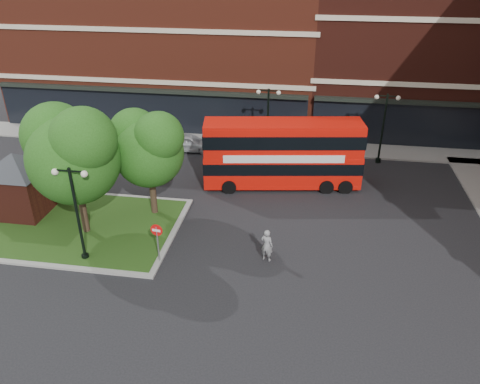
% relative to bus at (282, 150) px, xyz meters
% --- Properties ---
extents(ground, '(120.00, 120.00, 0.00)m').
position_rel_bus_xyz_m(ground, '(-3.41, -9.84, -2.46)').
color(ground, black).
rests_on(ground, ground).
extents(pavement_far, '(44.00, 3.00, 0.12)m').
position_rel_bus_xyz_m(pavement_far, '(-3.41, 6.66, -2.40)').
color(pavement_far, slate).
rests_on(pavement_far, ground).
extents(terrace_far_left, '(26.00, 12.00, 14.00)m').
position_rel_bus_xyz_m(terrace_far_left, '(-11.41, 14.16, 4.54)').
color(terrace_far_left, maroon).
rests_on(terrace_far_left, ground).
extents(terrace_far_right, '(18.00, 12.00, 16.00)m').
position_rel_bus_xyz_m(terrace_far_right, '(10.59, 14.16, 5.54)').
color(terrace_far_right, '#471911').
rests_on(terrace_far_right, ground).
extents(traffic_island, '(12.60, 7.60, 0.15)m').
position_rel_bus_xyz_m(traffic_island, '(-11.41, -6.84, -2.39)').
color(traffic_island, gray).
rests_on(traffic_island, ground).
extents(kiosk, '(6.51, 6.51, 3.60)m').
position_rel_bus_xyz_m(kiosk, '(-14.41, -5.84, -0.15)').
color(kiosk, '#471911').
rests_on(kiosk, traffic_island).
extents(tree_island_west, '(5.40, 4.71, 7.21)m').
position_rel_bus_xyz_m(tree_island_west, '(-10.01, -7.26, 2.33)').
color(tree_island_west, '#2D2116').
rests_on(tree_island_west, ground).
extents(tree_island_east, '(4.46, 3.90, 6.29)m').
position_rel_bus_xyz_m(tree_island_east, '(-6.99, -4.78, 1.78)').
color(tree_island_east, '#2D2116').
rests_on(tree_island_east, ground).
extents(lamp_island, '(1.72, 0.36, 5.00)m').
position_rel_bus_xyz_m(lamp_island, '(-8.91, -9.64, 0.37)').
color(lamp_island, black).
rests_on(lamp_island, ground).
extents(lamp_far_left, '(1.72, 0.36, 5.00)m').
position_rel_bus_xyz_m(lamp_far_left, '(-1.41, 4.66, 0.37)').
color(lamp_far_left, black).
rests_on(lamp_far_left, ground).
extents(lamp_far_right, '(1.72, 0.36, 5.00)m').
position_rel_bus_xyz_m(lamp_far_right, '(6.59, 4.66, 0.37)').
color(lamp_far_right, black).
rests_on(lamp_far_right, ground).
extents(bus, '(10.05, 3.74, 3.75)m').
position_rel_bus_xyz_m(bus, '(0.00, 0.00, 0.00)').
color(bus, red).
rests_on(bus, ground).
extents(woman, '(0.73, 0.60, 1.72)m').
position_rel_bus_xyz_m(woman, '(-0.06, -8.27, -1.60)').
color(woman, gray).
rests_on(woman, ground).
extents(car_silver, '(3.97, 1.80, 1.32)m').
position_rel_bus_xyz_m(car_silver, '(-7.36, 4.66, -1.80)').
color(car_silver, '#B7BBBF').
rests_on(car_silver, ground).
extents(car_white, '(4.59, 1.64, 1.51)m').
position_rel_bus_xyz_m(car_white, '(1.30, 6.16, -1.71)').
color(car_white, silver).
rests_on(car_white, ground).
extents(no_entry_sign, '(0.60, 0.13, 2.18)m').
position_rel_bus_xyz_m(no_entry_sign, '(-5.21, -9.31, -0.91)').
color(no_entry_sign, slate).
rests_on(no_entry_sign, ground).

